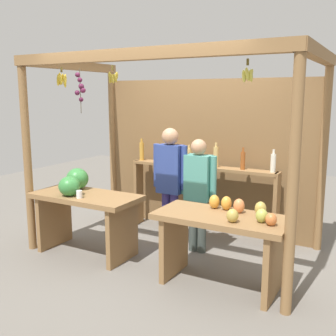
% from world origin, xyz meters
% --- Properties ---
extents(ground_plane, '(12.00, 12.00, 0.00)m').
position_xyz_m(ground_plane, '(0.00, 0.00, 0.00)').
color(ground_plane, slate).
rests_on(ground_plane, ground).
extents(market_stall, '(3.37, 1.88, 2.44)m').
position_xyz_m(market_stall, '(-0.00, 0.44, 1.40)').
color(market_stall, olive).
rests_on(market_stall, ground).
extents(fruit_counter_left, '(1.37, 0.66, 1.04)m').
position_xyz_m(fruit_counter_left, '(-0.95, -0.66, 0.65)').
color(fruit_counter_left, olive).
rests_on(fruit_counter_left, ground).
extents(fruit_counter_right, '(1.37, 0.64, 0.92)m').
position_xyz_m(fruit_counter_right, '(0.92, -0.66, 0.58)').
color(fruit_counter_right, olive).
rests_on(fruit_counter_right, ground).
extents(bottle_shelf_unit, '(2.17, 0.22, 1.34)m').
position_xyz_m(bottle_shelf_unit, '(0.06, 0.66, 0.80)').
color(bottle_shelf_unit, olive).
rests_on(bottle_shelf_unit, ground).
extents(vendor_man, '(0.48, 0.21, 1.56)m').
position_xyz_m(vendor_man, '(-0.08, 0.03, 0.93)').
color(vendor_man, navy).
rests_on(vendor_man, ground).
extents(vendor_woman, '(0.48, 0.20, 1.44)m').
position_xyz_m(vendor_woman, '(0.30, 0.06, 0.85)').
color(vendor_woman, '#3E4842').
rests_on(vendor_woman, ground).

